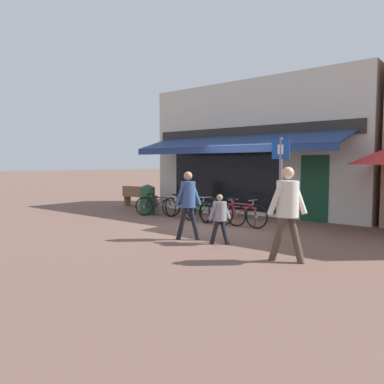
{
  "coord_description": "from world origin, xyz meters",
  "views": [
    {
      "loc": [
        6.36,
        -8.83,
        1.85
      ],
      "look_at": [
        -0.24,
        -0.87,
        1.05
      ],
      "focal_mm": 35.0,
      "sensor_mm": 36.0,
      "label": 1
    }
  ],
  "objects_px": {
    "park_bench": "(139,196)",
    "bicycle_green": "(198,209)",
    "bicycle_black": "(157,206)",
    "pedestrian_child": "(220,214)",
    "litter_bin": "(147,199)",
    "bicycle_purple": "(221,213)",
    "parking_sign": "(280,178)",
    "bicycle_red": "(239,214)",
    "bicycle_silver": "(180,208)",
    "pedestrian_second_adult": "(287,205)",
    "pedestrian_adult": "(188,198)"
  },
  "relations": [
    {
      "from": "pedestrian_adult",
      "to": "park_bench",
      "type": "xyz_separation_m",
      "value": [
        -6.05,
        3.91,
        -0.54
      ]
    },
    {
      "from": "pedestrian_adult",
      "to": "pedestrian_child",
      "type": "height_order",
      "value": "pedestrian_adult"
    },
    {
      "from": "bicycle_silver",
      "to": "bicycle_green",
      "type": "distance_m",
      "value": 0.78
    },
    {
      "from": "bicycle_purple",
      "to": "parking_sign",
      "type": "height_order",
      "value": "parking_sign"
    },
    {
      "from": "litter_bin",
      "to": "parking_sign",
      "type": "distance_m",
      "value": 6.08
    },
    {
      "from": "pedestrian_adult",
      "to": "parking_sign",
      "type": "relative_size",
      "value": 0.68
    },
    {
      "from": "bicycle_black",
      "to": "bicycle_purple",
      "type": "relative_size",
      "value": 0.93
    },
    {
      "from": "bicycle_green",
      "to": "bicycle_red",
      "type": "height_order",
      "value": "bicycle_red"
    },
    {
      "from": "bicycle_black",
      "to": "bicycle_silver",
      "type": "relative_size",
      "value": 0.9
    },
    {
      "from": "bicycle_purple",
      "to": "pedestrian_child",
      "type": "xyz_separation_m",
      "value": [
        1.55,
        -2.27,
        0.33
      ]
    },
    {
      "from": "bicycle_silver",
      "to": "pedestrian_second_adult",
      "type": "xyz_separation_m",
      "value": [
        5.22,
        -2.85,
        0.72
      ]
    },
    {
      "from": "pedestrian_adult",
      "to": "pedestrian_child",
      "type": "xyz_separation_m",
      "value": [
        0.88,
        0.07,
        -0.32
      ]
    },
    {
      "from": "bicycle_red",
      "to": "litter_bin",
      "type": "xyz_separation_m",
      "value": [
        -4.0,
        0.15,
        0.17
      ]
    },
    {
      "from": "bicycle_green",
      "to": "park_bench",
      "type": "xyz_separation_m",
      "value": [
        -4.35,
        1.42,
        0.1
      ]
    },
    {
      "from": "bicycle_red",
      "to": "litter_bin",
      "type": "relative_size",
      "value": 1.63
    },
    {
      "from": "pedestrian_child",
      "to": "parking_sign",
      "type": "distance_m",
      "value": 1.66
    },
    {
      "from": "bicycle_black",
      "to": "pedestrian_child",
      "type": "distance_m",
      "value": 4.9
    },
    {
      "from": "pedestrian_child",
      "to": "park_bench",
      "type": "relative_size",
      "value": 0.71
    },
    {
      "from": "pedestrian_second_adult",
      "to": "bicycle_silver",
      "type": "bearing_deg",
      "value": 160.62
    },
    {
      "from": "park_bench",
      "to": "bicycle_green",
      "type": "bearing_deg",
      "value": -25.43
    },
    {
      "from": "bicycle_black",
      "to": "parking_sign",
      "type": "height_order",
      "value": "parking_sign"
    },
    {
      "from": "pedestrian_child",
      "to": "park_bench",
      "type": "distance_m",
      "value": 7.92
    },
    {
      "from": "bicycle_purple",
      "to": "pedestrian_second_adult",
      "type": "relative_size",
      "value": 0.93
    },
    {
      "from": "park_bench",
      "to": "pedestrian_second_adult",
      "type": "bearing_deg",
      "value": -33.32
    },
    {
      "from": "parking_sign",
      "to": "bicycle_silver",
      "type": "bearing_deg",
      "value": 163.03
    },
    {
      "from": "bicycle_green",
      "to": "parking_sign",
      "type": "relative_size",
      "value": 0.64
    },
    {
      "from": "bicycle_silver",
      "to": "pedestrian_second_adult",
      "type": "relative_size",
      "value": 0.95
    },
    {
      "from": "pedestrian_adult",
      "to": "parking_sign",
      "type": "height_order",
      "value": "parking_sign"
    },
    {
      "from": "park_bench",
      "to": "bicycle_purple",
      "type": "bearing_deg",
      "value": -23.61
    },
    {
      "from": "bicycle_red",
      "to": "parking_sign",
      "type": "relative_size",
      "value": 0.72
    },
    {
      "from": "bicycle_silver",
      "to": "parking_sign",
      "type": "relative_size",
      "value": 0.7
    },
    {
      "from": "bicycle_purple",
      "to": "pedestrian_adult",
      "type": "height_order",
      "value": "pedestrian_adult"
    },
    {
      "from": "bicycle_purple",
      "to": "bicycle_red",
      "type": "bearing_deg",
      "value": -4.11
    },
    {
      "from": "bicycle_green",
      "to": "pedestrian_second_adult",
      "type": "height_order",
      "value": "pedestrian_second_adult"
    },
    {
      "from": "bicycle_purple",
      "to": "parking_sign",
      "type": "relative_size",
      "value": 0.69
    },
    {
      "from": "bicycle_green",
      "to": "bicycle_purple",
      "type": "height_order",
      "value": "bicycle_green"
    },
    {
      "from": "bicycle_silver",
      "to": "litter_bin",
      "type": "bearing_deg",
      "value": -166.88
    },
    {
      "from": "pedestrian_child",
      "to": "litter_bin",
      "type": "xyz_separation_m",
      "value": [
        -4.91,
        2.41,
        -0.14
      ]
    },
    {
      "from": "bicycle_red",
      "to": "park_bench",
      "type": "relative_size",
      "value": 1.08
    },
    {
      "from": "bicycle_green",
      "to": "pedestrian_child",
      "type": "xyz_separation_m",
      "value": [
        2.58,
        -2.42,
        0.32
      ]
    },
    {
      "from": "pedestrian_child",
      "to": "bicycle_red",
      "type": "bearing_deg",
      "value": 110.92
    },
    {
      "from": "pedestrian_second_adult",
      "to": "bicycle_purple",
      "type": "bearing_deg",
      "value": 150.75
    },
    {
      "from": "bicycle_purple",
      "to": "park_bench",
      "type": "relative_size",
      "value": 1.02
    },
    {
      "from": "pedestrian_second_adult",
      "to": "bicycle_red",
      "type": "bearing_deg",
      "value": 144.92
    },
    {
      "from": "bicycle_green",
      "to": "pedestrian_second_adult",
      "type": "xyz_separation_m",
      "value": [
        4.43,
        -2.86,
        0.72
      ]
    },
    {
      "from": "bicycle_red",
      "to": "bicycle_purple",
      "type": "bearing_deg",
      "value": 175.17
    },
    {
      "from": "bicycle_black",
      "to": "pedestrian_adult",
      "type": "height_order",
      "value": "pedestrian_adult"
    },
    {
      "from": "bicycle_red",
      "to": "pedestrian_second_adult",
      "type": "bearing_deg",
      "value": -48.48
    },
    {
      "from": "bicycle_black",
      "to": "pedestrian_second_adult",
      "type": "height_order",
      "value": "pedestrian_second_adult"
    },
    {
      "from": "bicycle_black",
      "to": "bicycle_green",
      "type": "xyz_separation_m",
      "value": [
        1.73,
        0.11,
        0.0
      ]
    }
  ]
}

